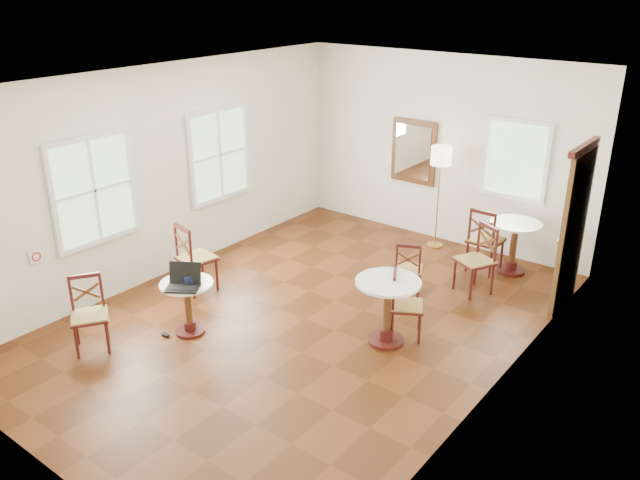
{
  "coord_description": "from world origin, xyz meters",
  "views": [
    {
      "loc": [
        4.56,
        -5.61,
        4.1
      ],
      "look_at": [
        0.0,
        0.3,
        1.0
      ],
      "focal_mm": 36.15,
      "sensor_mm": 36.0,
      "label": 1
    }
  ],
  "objects_px": {
    "cafe_table_near": "(188,302)",
    "laptop": "(184,281)",
    "chair_mid_a": "(408,269)",
    "chair_near_a": "(195,258)",
    "navy_mug": "(188,281)",
    "power_adapter": "(166,335)",
    "chair_near_b": "(89,314)",
    "cafe_table_mid": "(387,305)",
    "mouse": "(188,281)",
    "chair_mid_b": "(405,305)",
    "cafe_table_back": "(514,242)",
    "water_glass": "(191,282)",
    "chair_back_b": "(477,260)",
    "chair_back_a": "(485,240)",
    "floor_lamp": "(441,163)"
  },
  "relations": [
    {
      "from": "cafe_table_near",
      "to": "laptop",
      "type": "bearing_deg",
      "value": -53.45
    },
    {
      "from": "cafe_table_near",
      "to": "chair_mid_a",
      "type": "height_order",
      "value": "chair_mid_a"
    },
    {
      "from": "chair_near_a",
      "to": "navy_mug",
      "type": "bearing_deg",
      "value": 145.76
    },
    {
      "from": "chair_mid_a",
      "to": "power_adapter",
      "type": "xyz_separation_m",
      "value": [
        -1.78,
        -2.73,
        -0.39
      ]
    },
    {
      "from": "power_adapter",
      "to": "laptop",
      "type": "bearing_deg",
      "value": 38.02
    },
    {
      "from": "chair_near_b",
      "to": "navy_mug",
      "type": "bearing_deg",
      "value": -3.97
    },
    {
      "from": "chair_near_a",
      "to": "power_adapter",
      "type": "relative_size",
      "value": 10.98
    },
    {
      "from": "chair_mid_a",
      "to": "navy_mug",
      "type": "bearing_deg",
      "value": 33.84
    },
    {
      "from": "chair_near_a",
      "to": "cafe_table_mid",
      "type": "bearing_deg",
      "value": -160.33
    },
    {
      "from": "cafe_table_near",
      "to": "mouse",
      "type": "bearing_deg",
      "value": 86.83
    },
    {
      "from": "laptop",
      "to": "mouse",
      "type": "bearing_deg",
      "value": 85.35
    },
    {
      "from": "chair_mid_b",
      "to": "cafe_table_mid",
      "type": "bearing_deg",
      "value": 129.5
    },
    {
      "from": "cafe_table_back",
      "to": "water_glass",
      "type": "xyz_separation_m",
      "value": [
        -2.34,
        -4.1,
        0.24
      ]
    },
    {
      "from": "cafe_table_back",
      "to": "chair_near_b",
      "type": "relative_size",
      "value": 0.87
    },
    {
      "from": "chair_near_b",
      "to": "chair_mid_b",
      "type": "bearing_deg",
      "value": -14.85
    },
    {
      "from": "laptop",
      "to": "water_glass",
      "type": "xyz_separation_m",
      "value": [
        0.04,
        0.08,
        -0.02
      ]
    },
    {
      "from": "laptop",
      "to": "chair_back_b",
      "type": "bearing_deg",
      "value": 22.19
    },
    {
      "from": "chair_back_b",
      "to": "chair_mid_b",
      "type": "bearing_deg",
      "value": -69.07
    },
    {
      "from": "cafe_table_mid",
      "to": "water_glass",
      "type": "distance_m",
      "value": 2.33
    },
    {
      "from": "chair_back_b",
      "to": "navy_mug",
      "type": "bearing_deg",
      "value": -98.38
    },
    {
      "from": "power_adapter",
      "to": "chair_back_a",
      "type": "bearing_deg",
      "value": 61.29
    },
    {
      "from": "chair_back_a",
      "to": "chair_near_b",
      "type": "bearing_deg",
      "value": 61.6
    },
    {
      "from": "navy_mug",
      "to": "chair_back_a",
      "type": "bearing_deg",
      "value": 62.41
    },
    {
      "from": "cafe_table_mid",
      "to": "power_adapter",
      "type": "height_order",
      "value": "cafe_table_mid"
    },
    {
      "from": "cafe_table_near",
      "to": "cafe_table_mid",
      "type": "bearing_deg",
      "value": 32.21
    },
    {
      "from": "chair_back_b",
      "to": "cafe_table_near",
      "type": "bearing_deg",
      "value": -99.35
    },
    {
      "from": "cafe_table_back",
      "to": "chair_mid_a",
      "type": "bearing_deg",
      "value": -116.91
    },
    {
      "from": "chair_mid_a",
      "to": "mouse",
      "type": "relative_size",
      "value": 9.35
    },
    {
      "from": "cafe_table_mid",
      "to": "mouse",
      "type": "distance_m",
      "value": 2.39
    },
    {
      "from": "power_adapter",
      "to": "chair_near_b",
      "type": "bearing_deg",
      "value": -124.76
    },
    {
      "from": "chair_near_a",
      "to": "laptop",
      "type": "distance_m",
      "value": 1.28
    },
    {
      "from": "water_glass",
      "to": "chair_back_a",
      "type": "bearing_deg",
      "value": 62.69
    },
    {
      "from": "chair_mid_a",
      "to": "chair_back_b",
      "type": "relative_size",
      "value": 0.85
    },
    {
      "from": "cafe_table_mid",
      "to": "navy_mug",
      "type": "bearing_deg",
      "value": -146.53
    },
    {
      "from": "chair_back_a",
      "to": "chair_back_b",
      "type": "distance_m",
      "value": 0.73
    },
    {
      "from": "water_glass",
      "to": "floor_lamp",
      "type": "bearing_deg",
      "value": 77.0
    },
    {
      "from": "chair_near_b",
      "to": "water_glass",
      "type": "height_order",
      "value": "chair_near_b"
    },
    {
      "from": "chair_near_b",
      "to": "chair_mid_a",
      "type": "bearing_deg",
      "value": -0.1
    },
    {
      "from": "chair_mid_b",
      "to": "chair_back_b",
      "type": "height_order",
      "value": "chair_back_b"
    },
    {
      "from": "chair_near_a",
      "to": "chair_back_b",
      "type": "distance_m",
      "value": 3.86
    },
    {
      "from": "chair_near_b",
      "to": "chair_back_a",
      "type": "distance_m",
      "value": 5.52
    },
    {
      "from": "laptop",
      "to": "cafe_table_near",
      "type": "bearing_deg",
      "value": 93.25
    },
    {
      "from": "chair_near_a",
      "to": "chair_mid_a",
      "type": "bearing_deg",
      "value": -135.04
    },
    {
      "from": "chair_mid_a",
      "to": "laptop",
      "type": "distance_m",
      "value": 3.02
    },
    {
      "from": "cafe_table_mid",
      "to": "chair_back_a",
      "type": "relative_size",
      "value": 0.82
    },
    {
      "from": "cafe_table_back",
      "to": "navy_mug",
      "type": "xyz_separation_m",
      "value": [
        -2.37,
        -4.11,
        0.25
      ]
    },
    {
      "from": "cafe_table_back",
      "to": "chair_near_a",
      "type": "distance_m",
      "value": 4.59
    },
    {
      "from": "chair_mid_a",
      "to": "water_glass",
      "type": "height_order",
      "value": "chair_mid_a"
    },
    {
      "from": "cafe_table_mid",
      "to": "chair_near_b",
      "type": "bearing_deg",
      "value": -140.23
    },
    {
      "from": "cafe_table_mid",
      "to": "cafe_table_back",
      "type": "height_order",
      "value": "cafe_table_mid"
    }
  ]
}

